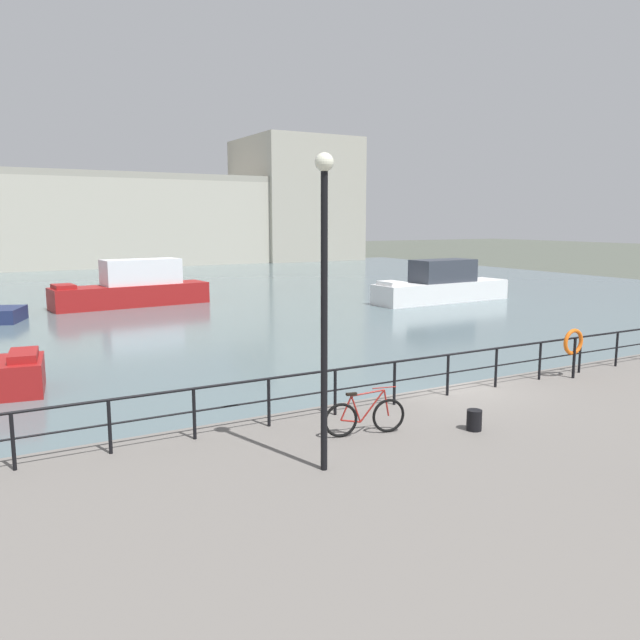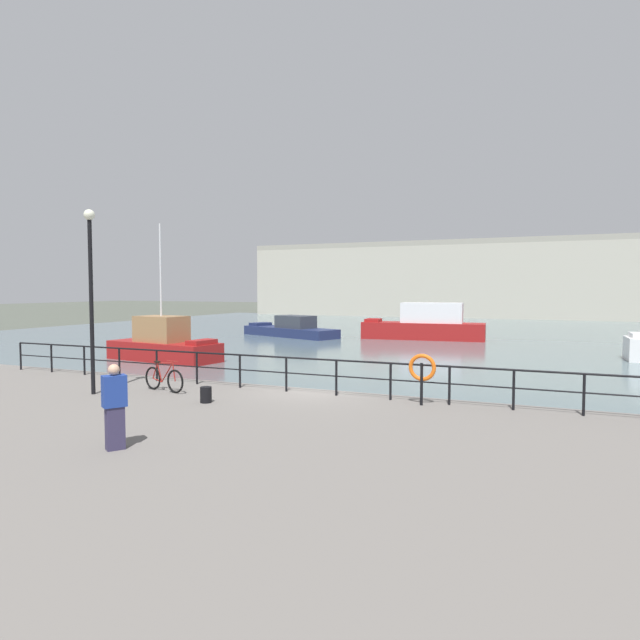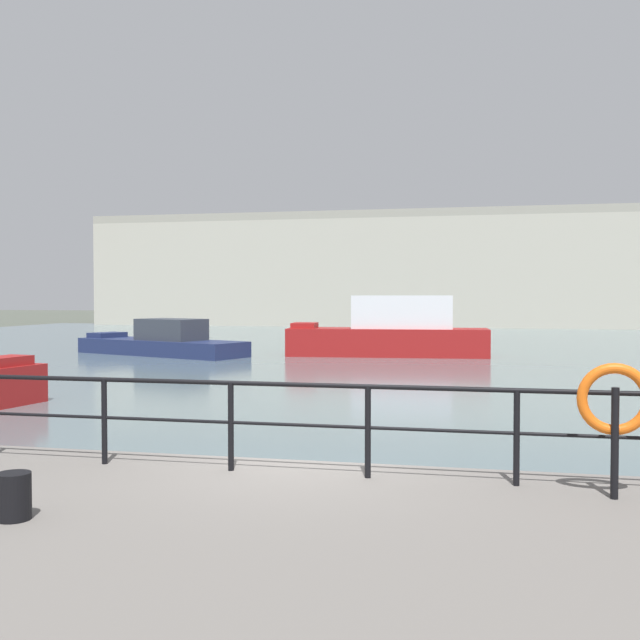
{
  "view_description": "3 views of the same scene",
  "coord_description": "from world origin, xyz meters",
  "px_view_note": "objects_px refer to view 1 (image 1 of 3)",
  "views": [
    {
      "loc": [
        -11.14,
        -12.75,
        5.09
      ],
      "look_at": [
        -2.37,
        2.81,
        2.29
      ],
      "focal_mm": 35.68,
      "sensor_mm": 36.0,
      "label": 1
    },
    {
      "loc": [
        6.94,
        -15.85,
        3.88
      ],
      "look_at": [
        -2.14,
        5.29,
        2.56
      ],
      "focal_mm": 31.1,
      "sensor_mm": 36.0,
      "label": 2
    },
    {
      "loc": [
        2.39,
        -9.45,
        2.8
      ],
      "look_at": [
        -0.79,
        4.61,
        2.34
      ],
      "focal_mm": 43.38,
      "sensor_mm": 36.0,
      "label": 3
    }
  ],
  "objects_px": {
    "parked_bicycle": "(365,417)",
    "mooring_bollard": "(474,420)",
    "moored_blue_motorboat": "(134,288)",
    "quay_lamp_post": "(324,277)",
    "moored_harbor_tender": "(441,286)",
    "harbor_building": "(137,216)",
    "life_ring_stand": "(573,344)"
  },
  "relations": [
    {
      "from": "parked_bicycle",
      "to": "mooring_bollard",
      "type": "relative_size",
      "value": 3.96
    },
    {
      "from": "moored_blue_motorboat",
      "to": "quay_lamp_post",
      "type": "relative_size",
      "value": 1.69
    },
    {
      "from": "moored_harbor_tender",
      "to": "parked_bicycle",
      "type": "xyz_separation_m",
      "value": [
        -19.28,
        -20.46,
        0.07
      ]
    },
    {
      "from": "moored_harbor_tender",
      "to": "mooring_bollard",
      "type": "relative_size",
      "value": 21.88
    },
    {
      "from": "harbor_building",
      "to": "parked_bicycle",
      "type": "relative_size",
      "value": 39.61
    },
    {
      "from": "parked_bicycle",
      "to": "quay_lamp_post",
      "type": "distance_m",
      "value": 3.66
    },
    {
      "from": "harbor_building",
      "to": "parked_bicycle",
      "type": "distance_m",
      "value": 66.48
    },
    {
      "from": "parked_bicycle",
      "to": "harbor_building",
      "type": "bearing_deg",
      "value": 92.48
    },
    {
      "from": "parked_bicycle",
      "to": "life_ring_stand",
      "type": "height_order",
      "value": "life_ring_stand"
    },
    {
      "from": "harbor_building",
      "to": "moored_harbor_tender",
      "type": "height_order",
      "value": "harbor_building"
    },
    {
      "from": "parked_bicycle",
      "to": "life_ring_stand",
      "type": "distance_m",
      "value": 7.86
    },
    {
      "from": "quay_lamp_post",
      "to": "moored_harbor_tender",
      "type": "bearing_deg",
      "value": 45.98
    },
    {
      "from": "moored_blue_motorboat",
      "to": "parked_bicycle",
      "type": "bearing_deg",
      "value": 80.83
    },
    {
      "from": "moored_blue_motorboat",
      "to": "moored_harbor_tender",
      "type": "bearing_deg",
      "value": 151.31
    },
    {
      "from": "moored_harbor_tender",
      "to": "quay_lamp_post",
      "type": "distance_m",
      "value": 30.28
    },
    {
      "from": "moored_harbor_tender",
      "to": "mooring_bollard",
      "type": "xyz_separation_m",
      "value": [
        -17.11,
        -21.36,
        -0.1
      ]
    },
    {
      "from": "moored_blue_motorboat",
      "to": "harbor_building",
      "type": "bearing_deg",
      "value": -109.35
    },
    {
      "from": "life_ring_stand",
      "to": "moored_harbor_tender",
      "type": "bearing_deg",
      "value": 59.12
    },
    {
      "from": "moored_blue_motorboat",
      "to": "moored_harbor_tender",
      "type": "distance_m",
      "value": 18.94
    },
    {
      "from": "moored_blue_motorboat",
      "to": "quay_lamp_post",
      "type": "height_order",
      "value": "quay_lamp_post"
    },
    {
      "from": "parked_bicycle",
      "to": "quay_lamp_post",
      "type": "height_order",
      "value": "quay_lamp_post"
    },
    {
      "from": "moored_blue_motorboat",
      "to": "life_ring_stand",
      "type": "bearing_deg",
      "value": 97.01
    },
    {
      "from": "parked_bicycle",
      "to": "quay_lamp_post",
      "type": "xyz_separation_m",
      "value": [
        -1.65,
        -1.2,
        3.04
      ]
    },
    {
      "from": "parked_bicycle",
      "to": "quay_lamp_post",
      "type": "relative_size",
      "value": 0.32
    },
    {
      "from": "moored_blue_motorboat",
      "to": "life_ring_stand",
      "type": "distance_m",
      "value": 27.44
    },
    {
      "from": "harbor_building",
      "to": "moored_harbor_tender",
      "type": "xyz_separation_m",
      "value": [
        8.02,
        -44.91,
        -4.51
      ]
    },
    {
      "from": "mooring_bollard",
      "to": "harbor_building",
      "type": "bearing_deg",
      "value": 82.19
    },
    {
      "from": "moored_blue_motorboat",
      "to": "mooring_bollard",
      "type": "height_order",
      "value": "moored_blue_motorboat"
    },
    {
      "from": "harbor_building",
      "to": "quay_lamp_post",
      "type": "bearing_deg",
      "value": -100.98
    },
    {
      "from": "life_ring_stand",
      "to": "mooring_bollard",
      "type": "bearing_deg",
      "value": -159.62
    },
    {
      "from": "life_ring_stand",
      "to": "moored_blue_motorboat",
      "type": "bearing_deg",
      "value": 102.31
    },
    {
      "from": "life_ring_stand",
      "to": "quay_lamp_post",
      "type": "bearing_deg",
      "value": -165.83
    }
  ]
}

